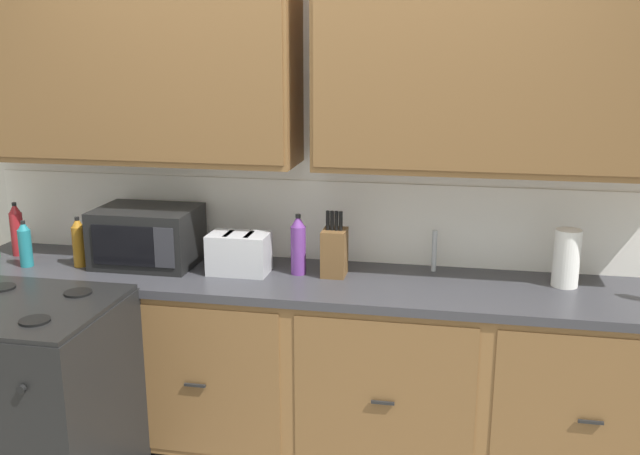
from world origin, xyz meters
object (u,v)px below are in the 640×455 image
(stove_range, at_px, (29,408))
(toaster, at_px, (239,253))
(bottle_teal, at_px, (25,244))
(microwave, at_px, (147,236))
(paper_towel_roll, at_px, (566,258))
(bottle_amber, at_px, (79,242))
(bottle_red, at_px, (17,229))
(knife_block, at_px, (334,251))
(bottle_violet, at_px, (298,245))

(stove_range, height_order, toaster, toaster)
(bottle_teal, bearing_deg, microwave, 15.08)
(microwave, distance_m, paper_towel_roll, 1.97)
(bottle_amber, bearing_deg, bottle_teal, -168.68)
(bottle_amber, height_order, bottle_red, bottle_red)
(stove_range, relative_size, bottle_teal, 4.17)
(stove_range, xyz_separation_m, bottle_red, (-0.46, 0.71, 0.58))
(knife_block, relative_size, bottle_red, 1.13)
(paper_towel_roll, xyz_separation_m, bottle_amber, (-2.28, -0.14, -0.01))
(bottle_amber, bearing_deg, paper_towel_roll, 3.52)
(knife_block, distance_m, bottle_violet, 0.17)
(microwave, xyz_separation_m, toaster, (0.48, -0.05, -0.04))
(knife_block, relative_size, bottle_teal, 1.36)
(microwave, relative_size, knife_block, 1.55)
(toaster, bearing_deg, bottle_teal, -174.55)
(stove_range, bearing_deg, microwave, 69.31)
(toaster, distance_m, bottle_red, 1.20)
(toaster, distance_m, bottle_violet, 0.28)
(stove_range, bearing_deg, bottle_red, 122.85)
(toaster, distance_m, paper_towel_roll, 1.49)
(bottle_violet, distance_m, bottle_teal, 1.33)
(bottle_teal, relative_size, bottle_amber, 0.92)
(stove_range, bearing_deg, toaster, 40.74)
(stove_range, height_order, bottle_violet, bottle_violet)
(knife_block, bearing_deg, bottle_teal, -174.34)
(knife_block, distance_m, paper_towel_roll, 1.04)
(toaster, bearing_deg, bottle_amber, -176.48)
(stove_range, relative_size, bottle_violet, 3.30)
(toaster, distance_m, knife_block, 0.45)
(toaster, bearing_deg, bottle_violet, 7.06)
(bottle_violet, xyz_separation_m, bottle_amber, (-1.07, -0.08, -0.02))
(bottle_teal, bearing_deg, bottle_violet, 5.79)
(stove_range, distance_m, microwave, 0.94)
(toaster, bearing_deg, stove_range, -139.26)
(stove_range, height_order, bottle_amber, bottle_amber)
(toaster, xyz_separation_m, paper_towel_roll, (1.48, 0.09, 0.03))
(microwave, xyz_separation_m, paper_towel_roll, (1.97, 0.04, -0.01))
(toaster, xyz_separation_m, bottle_amber, (-0.79, -0.05, 0.03))
(paper_towel_roll, bearing_deg, toaster, -176.49)
(toaster, height_order, paper_towel_roll, paper_towel_roll)
(bottle_violet, xyz_separation_m, bottle_teal, (-1.33, -0.13, -0.03))
(bottle_red, bearing_deg, toaster, -3.23)
(stove_range, relative_size, bottle_red, 3.45)
(stove_range, bearing_deg, bottle_violet, 33.44)
(paper_towel_roll, relative_size, bottle_amber, 1.05)
(paper_towel_roll, distance_m, bottle_violet, 1.21)
(microwave, distance_m, toaster, 0.49)
(bottle_red, bearing_deg, bottle_violet, -1.29)
(microwave, bearing_deg, toaster, -6.23)
(microwave, height_order, bottle_amber, microwave)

